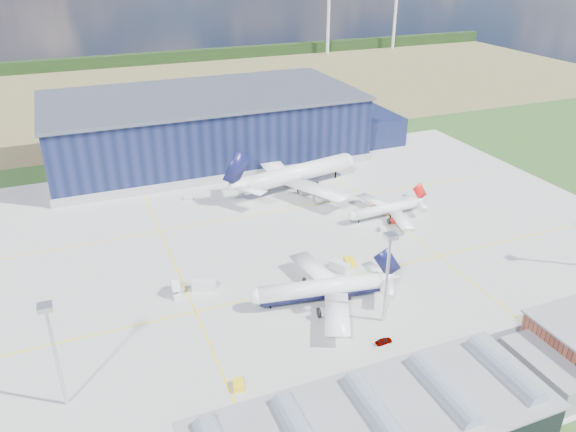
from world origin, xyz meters
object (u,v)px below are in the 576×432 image
(hangar, at_px, (211,129))
(light_mast_west, at_px, (52,340))
(light_mast_center, at_px, (388,264))
(airliner_widebody, at_px, (297,165))
(airstair, at_px, (175,288))
(gse_van_a, at_px, (204,286))
(car_b, at_px, (553,329))
(gse_tug_a, at_px, (350,262))
(gse_cart_a, at_px, (382,229))
(gse_van_b, at_px, (340,266))
(gse_tug_c, at_px, (342,166))
(airliner_red, at_px, (385,204))
(gse_tug_b, at_px, (238,385))
(car_a, at_px, (384,341))
(gse_cart_b, at_px, (189,198))
(airliner_navy, at_px, (320,280))

(hangar, distance_m, light_mast_west, 139.77)
(light_mast_center, xyz_separation_m, airliner_widebody, (12.09, 79.94, -6.36))
(light_mast_center, height_order, airstair, light_mast_center)
(gse_van_a, bearing_deg, car_b, -102.73)
(gse_tug_a, bearing_deg, airstair, -174.84)
(hangar, height_order, car_b, hangar)
(airliner_widebody, xyz_separation_m, gse_cart_a, (11.40, -40.14, -8.47))
(gse_van_b, relative_size, airstair, 1.11)
(gse_tug_c, bearing_deg, light_mast_center, -88.36)
(airliner_red, xyz_separation_m, gse_tug_b, (-66.61, -55.46, -4.18))
(gse_tug_c, xyz_separation_m, car_b, (-2.41, -110.00, -0.13))
(gse_tug_b, relative_size, gse_cart_a, 1.14)
(light_mast_west, distance_m, car_a, 67.84)
(hangar, relative_size, gse_cart_b, 47.17)
(light_mast_west, relative_size, gse_cart_a, 8.27)
(gse_tug_a, relative_size, car_a, 1.04)
(light_mast_center, xyz_separation_m, gse_tug_a, (4.62, 25.51, -14.59))
(light_mast_center, height_order, car_a, light_mast_center)
(gse_van_a, distance_m, car_b, 83.56)
(gse_van_a, relative_size, gse_cart_b, 1.91)
(gse_van_b, bearing_deg, airliner_navy, -160.90)
(airliner_navy, bearing_deg, gse_tug_b, 46.45)
(gse_tug_b, bearing_deg, airliner_red, 51.98)
(car_b, bearing_deg, gse_tug_b, 104.15)
(gse_cart_b, relative_size, airstair, 0.64)
(airliner_red, xyz_separation_m, gse_van_b, (-27.76, -23.11, -3.64))
(light_mast_center, bearing_deg, gse_tug_c, 68.45)
(gse_tug_b, bearing_deg, light_mast_center, 24.45)
(gse_van_a, bearing_deg, gse_cart_a, -58.08)
(airliner_widebody, relative_size, gse_tug_a, 13.72)
(light_mast_center, xyz_separation_m, gse_tug_b, (-38.12, -8.28, -14.75))
(hangar, height_order, light_mast_center, hangar)
(gse_tug_c, distance_m, airstair, 100.72)
(airliner_red, distance_m, gse_tug_b, 86.77)
(gse_cart_a, distance_m, airstair, 66.94)
(hangar, xyz_separation_m, airliner_widebody, (19.28, -44.86, -2.54))
(airliner_red, height_order, airstair, airliner_red)
(light_mast_west, height_order, airliner_navy, light_mast_west)
(gse_tug_b, distance_m, car_a, 33.95)
(airliner_navy, height_order, car_b, airliner_navy)
(hangar, height_order, gse_cart_b, hangar)
(light_mast_center, relative_size, gse_van_a, 3.91)
(hangar, height_order, gse_van_a, hangar)
(hangar, bearing_deg, gse_cart_b, -115.67)
(gse_van_a, xyz_separation_m, airstair, (-7.10, 1.09, 0.26))
(gse_cart_a, bearing_deg, hangar, 127.40)
(airliner_navy, xyz_separation_m, airliner_red, (39.20, 34.70, -1.50))
(light_mast_west, distance_m, gse_tug_b, 36.09)
(gse_tug_b, height_order, airstair, airstair)
(gse_cart_b, bearing_deg, airliner_widebody, -68.67)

